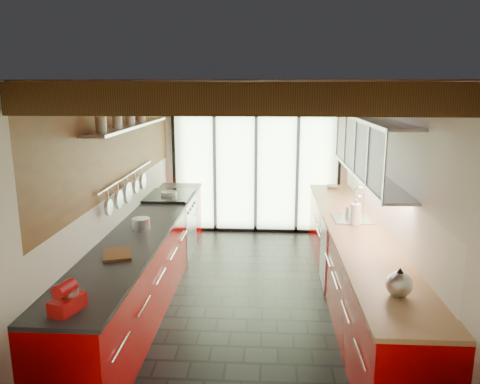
{
  "coord_description": "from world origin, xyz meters",
  "views": [
    {
      "loc": [
        0.21,
        -5.37,
        2.57
      ],
      "look_at": [
        -0.14,
        0.4,
        1.25
      ],
      "focal_mm": 35.0,
      "sensor_mm": 36.0,
      "label": 1
    }
  ],
  "objects_px": {
    "stand_mixer": "(67,299)",
    "soap_bottle": "(351,210)",
    "bowl": "(332,187)",
    "paper_towel": "(355,215)",
    "kettle": "(399,283)"
  },
  "relations": [
    {
      "from": "stand_mixer",
      "to": "paper_towel",
      "type": "height_order",
      "value": "paper_towel"
    },
    {
      "from": "paper_towel",
      "to": "kettle",
      "type": "bearing_deg",
      "value": -90.0
    },
    {
      "from": "bowl",
      "to": "soap_bottle",
      "type": "bearing_deg",
      "value": -90.0
    },
    {
      "from": "stand_mixer",
      "to": "paper_towel",
      "type": "relative_size",
      "value": 0.96
    },
    {
      "from": "stand_mixer",
      "to": "kettle",
      "type": "xyz_separation_m",
      "value": [
        2.54,
        0.42,
        0.01
      ]
    },
    {
      "from": "kettle",
      "to": "paper_towel",
      "type": "xyz_separation_m",
      "value": [
        0.0,
        1.95,
        0.02
      ]
    },
    {
      "from": "bowl",
      "to": "stand_mixer",
      "type": "bearing_deg",
      "value": -119.65
    },
    {
      "from": "paper_towel",
      "to": "soap_bottle",
      "type": "bearing_deg",
      "value": 90.0
    },
    {
      "from": "kettle",
      "to": "paper_towel",
      "type": "height_order",
      "value": "paper_towel"
    },
    {
      "from": "kettle",
      "to": "bowl",
      "type": "xyz_separation_m",
      "value": [
        0.0,
        4.04,
        -0.08
      ]
    },
    {
      "from": "stand_mixer",
      "to": "soap_bottle",
      "type": "height_order",
      "value": "stand_mixer"
    },
    {
      "from": "stand_mixer",
      "to": "bowl",
      "type": "distance_m",
      "value": 5.13
    },
    {
      "from": "stand_mixer",
      "to": "paper_towel",
      "type": "bearing_deg",
      "value": 43.02
    },
    {
      "from": "kettle",
      "to": "bowl",
      "type": "distance_m",
      "value": 4.05
    },
    {
      "from": "soap_bottle",
      "to": "paper_towel",
      "type": "bearing_deg",
      "value": -90.0
    }
  ]
}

